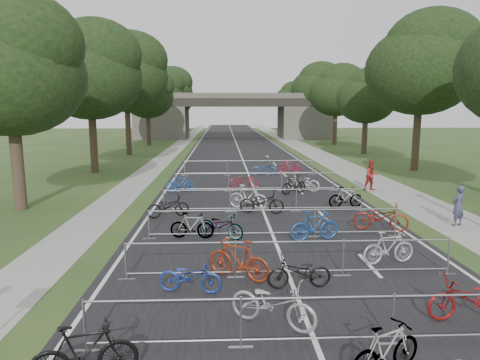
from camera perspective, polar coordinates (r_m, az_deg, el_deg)
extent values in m
cube|color=black|center=(54.53, -0.36, 4.55)|extent=(11.00, 140.00, 0.01)
cube|color=gray|center=(55.39, 7.97, 4.54)|extent=(3.00, 140.00, 0.01)
cube|color=gray|center=(54.79, -8.25, 4.48)|extent=(2.00, 140.00, 0.01)
cube|color=silver|center=(54.53, -0.36, 4.55)|extent=(0.12, 140.00, 0.00)
cube|color=#4C4A44|center=(69.99, -10.33, 7.55)|extent=(8.00, 8.00, 5.00)
cube|color=#4C4A44|center=(70.61, 8.66, 7.61)|extent=(8.00, 8.00, 5.00)
cube|color=black|center=(69.32, -0.80, 10.25)|extent=(30.00, 8.00, 1.20)
cube|color=#4C4A44|center=(65.54, -0.71, 11.16)|extent=(30.00, 0.40, 0.90)
cube|color=#4C4A44|center=(73.14, -0.89, 11.00)|extent=(30.00, 0.40, 0.90)
cylinder|color=#33261C|center=(22.62, -27.52, 1.72)|extent=(0.56, 0.56, 4.20)
ellipsoid|color=black|center=(22.51, -28.34, 12.16)|extent=(6.72, 6.72, 5.51)
sphere|color=black|center=(21.93, -27.75, 15.84)|extent=(5.38, 5.38, 5.38)
sphere|color=black|center=(23.13, -28.76, 9.93)|extent=(4.37, 4.37, 4.37)
cylinder|color=#33261C|center=(33.78, -18.96, 4.97)|extent=(0.56, 0.56, 4.72)
ellipsoid|color=black|center=(33.77, -19.40, 12.82)|extent=(7.56, 7.56, 6.20)
sphere|color=black|center=(33.26, -18.78, 15.53)|extent=(6.05, 6.05, 6.05)
sphere|color=black|center=(34.34, -19.87, 11.15)|extent=(4.91, 4.91, 4.91)
cylinder|color=#33261C|center=(35.62, 22.45, 5.29)|extent=(0.56, 0.56, 5.11)
ellipsoid|color=black|center=(35.66, 22.97, 13.33)|extent=(8.18, 8.18, 6.70)
sphere|color=black|center=(35.64, 24.41, 15.89)|extent=(6.54, 6.54, 6.54)
sphere|color=black|center=(35.85, 21.78, 11.74)|extent=(5.31, 5.31, 5.31)
cylinder|color=#33261C|center=(45.38, -14.68, 6.55)|extent=(0.56, 0.56, 5.25)
ellipsoid|color=black|center=(45.43, -14.96, 13.04)|extent=(8.40, 8.40, 6.89)
sphere|color=black|center=(44.96, -14.42, 15.26)|extent=(6.72, 6.72, 6.72)
sphere|color=black|center=(45.96, -15.39, 11.67)|extent=(5.46, 5.46, 5.46)
cylinder|color=#33261C|center=(46.81, 16.28, 5.71)|extent=(0.56, 0.56, 3.85)
ellipsoid|color=black|center=(46.73, 16.50, 10.32)|extent=(6.16, 6.16, 5.05)
sphere|color=black|center=(46.50, 17.49, 11.80)|extent=(4.93, 4.93, 4.93)
sphere|color=black|center=(47.04, 15.67, 9.41)|extent=(4.00, 4.00, 4.00)
cylinder|color=#33261C|center=(57.17, -12.11, 6.68)|extent=(0.56, 0.56, 4.20)
ellipsoid|color=black|center=(57.13, -12.26, 10.80)|extent=(6.72, 6.72, 5.51)
sphere|color=black|center=(56.59, -11.78, 12.20)|extent=(5.38, 5.38, 5.38)
sphere|color=black|center=(57.69, -12.64, 9.94)|extent=(4.37, 4.37, 4.37)
cylinder|color=#33261C|center=(58.28, 12.54, 6.85)|extent=(0.56, 0.56, 4.48)
ellipsoid|color=black|center=(58.25, 12.70, 11.17)|extent=(7.17, 7.17, 5.88)
sphere|color=black|center=(57.99, 13.47, 12.57)|extent=(5.73, 5.73, 5.73)
sphere|color=black|center=(58.59, 12.06, 10.30)|extent=(4.66, 4.66, 4.66)
cylinder|color=#33261C|center=(69.01, -10.44, 7.41)|extent=(0.56, 0.56, 4.72)
ellipsoid|color=black|center=(69.00, -10.56, 11.25)|extent=(7.56, 7.56, 6.20)
sphere|color=black|center=(68.49, -10.15, 12.55)|extent=(6.05, 6.05, 6.05)
sphere|color=black|center=(69.54, -10.89, 10.45)|extent=(4.91, 4.91, 4.91)
cylinder|color=#33261C|center=(69.93, 10.03, 7.61)|extent=(0.56, 0.56, 5.11)
ellipsoid|color=black|center=(69.95, 10.15, 11.71)|extent=(8.18, 8.18, 6.70)
sphere|color=black|center=(69.68, 10.78, 13.04)|extent=(6.54, 6.54, 6.54)
sphere|color=black|center=(70.30, 9.64, 10.88)|extent=(5.31, 5.31, 5.31)
cylinder|color=#33261C|center=(80.89, -9.26, 7.92)|extent=(0.56, 0.56, 5.25)
ellipsoid|color=black|center=(80.92, -9.36, 11.56)|extent=(8.40, 8.40, 6.89)
sphere|color=black|center=(80.44, -9.00, 12.78)|extent=(6.72, 6.72, 6.72)
sphere|color=black|center=(81.45, -9.65, 10.80)|extent=(5.46, 5.46, 5.46)
cylinder|color=#33261C|center=(81.71, 8.22, 7.47)|extent=(0.56, 0.56, 3.85)
ellipsoid|color=black|center=(81.66, 8.29, 10.12)|extent=(6.16, 6.16, 5.05)
sphere|color=black|center=(81.31, 8.80, 10.98)|extent=(4.93, 4.93, 4.93)
sphere|color=black|center=(82.06, 7.86, 9.59)|extent=(4.00, 4.00, 4.00)
cylinder|color=#33261C|center=(92.83, -8.37, 7.81)|extent=(0.56, 0.56, 4.20)
ellipsoid|color=black|center=(92.80, -8.43, 10.35)|extent=(6.72, 6.72, 5.51)
sphere|color=black|center=(92.28, -8.11, 11.20)|extent=(5.38, 5.38, 5.38)
sphere|color=black|center=(93.34, -8.69, 9.83)|extent=(4.37, 4.37, 4.37)
cylinder|color=#33261C|center=(93.52, 6.88, 7.94)|extent=(0.56, 0.56, 4.48)
ellipsoid|color=black|center=(93.50, 6.94, 10.63)|extent=(7.17, 7.17, 5.88)
sphere|color=black|center=(93.15, 7.37, 11.51)|extent=(5.73, 5.73, 5.73)
sphere|color=black|center=(93.90, 6.57, 10.09)|extent=(4.66, 4.66, 4.66)
cylinder|color=#93969A|center=(8.92, 10.38, -15.17)|extent=(9.20, 0.04, 0.04)
cylinder|color=#93969A|center=(9.31, 10.21, -20.04)|extent=(9.20, 0.04, 0.04)
cylinder|color=#93969A|center=(9.35, -20.00, -17.80)|extent=(0.05, 0.05, 1.10)
cube|color=#93969A|center=(9.60, -19.81, -20.65)|extent=(0.50, 0.08, 0.03)
cylinder|color=#93969A|center=(8.95, 0.13, -18.48)|extent=(0.05, 0.05, 1.10)
cube|color=#93969A|center=(9.21, 0.13, -21.42)|extent=(0.50, 0.08, 0.03)
cylinder|color=#93969A|center=(9.57, 19.70, -17.12)|extent=(0.05, 0.05, 1.10)
cube|color=#93969A|center=(9.82, 19.52, -19.92)|extent=(0.50, 0.08, 0.03)
cylinder|color=#93969A|center=(12.22, 6.67, -8.17)|extent=(9.20, 0.04, 0.04)
cylinder|color=#93969A|center=(12.51, 6.59, -11.97)|extent=(9.20, 0.04, 0.04)
cylinder|color=#93969A|center=(12.54, -15.00, -10.39)|extent=(0.05, 0.05, 1.10)
cube|color=#93969A|center=(12.73, -14.89, -12.66)|extent=(0.50, 0.08, 0.03)
cylinder|color=#93969A|center=(12.24, -0.61, -10.54)|extent=(0.05, 0.05, 1.10)
cube|color=#93969A|center=(12.44, -0.60, -12.86)|extent=(0.50, 0.08, 0.03)
cylinder|color=#93969A|center=(12.70, 13.58, -10.06)|extent=(0.05, 0.05, 1.10)
cube|color=#93969A|center=(12.89, 13.48, -12.30)|extent=(0.50, 0.08, 0.03)
cylinder|color=#93969A|center=(13.84, 26.04, -9.14)|extent=(0.05, 0.05, 1.10)
cube|color=#93969A|center=(14.02, 25.88, -11.22)|extent=(0.50, 0.08, 0.03)
cylinder|color=#93969A|center=(15.85, 4.53, -4.00)|extent=(9.20, 0.04, 0.04)
cylinder|color=#93969A|center=(16.07, 4.49, -7.02)|extent=(9.20, 0.04, 0.04)
cylinder|color=#93969A|center=(16.09, -12.07, -5.82)|extent=(0.05, 0.05, 1.10)
cube|color=#93969A|center=(16.24, -12.00, -7.64)|extent=(0.50, 0.08, 0.03)
cylinder|color=#93969A|center=(15.86, -1.03, -5.83)|extent=(0.05, 0.05, 1.10)
cube|color=#93969A|center=(16.01, -1.02, -7.67)|extent=(0.50, 0.08, 0.03)
cylinder|color=#93969A|center=(16.22, 9.92, -5.62)|extent=(0.05, 0.05, 1.10)
cube|color=#93969A|center=(16.37, 9.87, -7.43)|extent=(0.50, 0.08, 0.03)
cylinder|color=#93969A|center=(17.13, 20.04, -5.25)|extent=(0.05, 0.05, 1.10)
cube|color=#93969A|center=(17.27, 19.94, -6.97)|extent=(0.50, 0.08, 0.03)
cylinder|color=#93969A|center=(19.73, 3.16, -1.29)|extent=(9.20, 0.04, 0.04)
cylinder|color=#93969A|center=(19.92, 3.13, -3.75)|extent=(9.20, 0.04, 0.04)
cylinder|color=#93969A|center=(19.93, -10.15, -2.78)|extent=(0.05, 0.05, 1.10)
cube|color=#93969A|center=(20.05, -10.11, -4.28)|extent=(0.50, 0.08, 0.03)
cylinder|color=#93969A|center=(19.75, -1.30, -2.75)|extent=(0.05, 0.05, 1.10)
cube|color=#93969A|center=(19.87, -1.29, -4.26)|extent=(0.50, 0.08, 0.03)
cylinder|color=#93969A|center=(20.04, 7.52, -2.65)|extent=(0.05, 0.05, 1.10)
cube|color=#93969A|center=(20.16, 7.48, -4.14)|extent=(0.50, 0.08, 0.03)
cylinder|color=#93969A|center=(20.78, 15.89, -2.50)|extent=(0.05, 0.05, 1.10)
cube|color=#93969A|center=(20.89, 15.82, -3.93)|extent=(0.50, 0.08, 0.03)
cylinder|color=#93969A|center=(24.64, 2.05, 0.90)|extent=(9.20, 0.04, 0.04)
cylinder|color=#93969A|center=(24.79, 2.04, -1.09)|extent=(9.20, 0.04, 0.04)
cylinder|color=#93969A|center=(24.80, -8.61, -0.32)|extent=(0.05, 0.05, 1.10)
cube|color=#93969A|center=(24.90, -8.58, -1.53)|extent=(0.50, 0.08, 0.03)
cylinder|color=#93969A|center=(24.66, -1.51, -0.27)|extent=(0.05, 0.05, 1.10)
cube|color=#93969A|center=(24.75, -1.51, -1.49)|extent=(0.50, 0.08, 0.03)
cylinder|color=#93969A|center=(24.89, 5.57, -0.22)|extent=(0.05, 0.05, 1.10)
cube|color=#93969A|center=(24.98, 5.55, -1.43)|extent=(0.50, 0.08, 0.03)
cylinder|color=#93969A|center=(25.49, 12.41, -0.17)|extent=(0.05, 0.05, 1.10)
cube|color=#93969A|center=(25.58, 12.37, -1.35)|extent=(0.50, 0.08, 0.03)
cylinder|color=#93969A|center=(30.58, 1.20, 2.59)|extent=(9.20, 0.04, 0.04)
cylinder|color=#93969A|center=(30.69, 1.19, 0.98)|extent=(9.20, 0.04, 0.04)
cylinder|color=#93969A|center=(30.70, -7.41, 1.60)|extent=(0.05, 0.05, 1.10)
cube|color=#93969A|center=(30.78, -7.39, 0.61)|extent=(0.50, 0.08, 0.03)
cylinder|color=#93969A|center=(30.58, -1.68, 1.64)|extent=(0.05, 0.05, 1.10)
cube|color=#93969A|center=(30.66, -1.67, 0.65)|extent=(0.50, 0.08, 0.03)
cylinder|color=#93969A|center=(30.77, 4.04, 1.67)|extent=(0.05, 0.05, 1.10)
cube|color=#93969A|center=(30.85, 4.03, 0.69)|extent=(0.50, 0.08, 0.03)
cylinder|color=#93969A|center=(31.26, 9.64, 1.68)|extent=(0.05, 0.05, 1.10)
cube|color=#93969A|center=(31.34, 9.61, 0.72)|extent=(0.50, 0.08, 0.03)
imported|color=black|center=(8.43, -20.10, -20.97)|extent=(1.92, 1.00, 1.11)
imported|color=#9998A0|center=(9.77, 4.44, -16.12)|extent=(2.11, 1.61, 1.06)
imported|color=#93969A|center=(8.61, 18.89, -20.70)|extent=(1.68, 1.11, 0.98)
imported|color=maroon|center=(11.25, 28.34, -13.79)|extent=(1.98, 0.74, 1.03)
imported|color=navy|center=(11.45, -6.68, -12.66)|extent=(1.75, 0.86, 0.88)
imported|color=maroon|center=(12.14, -0.20, -10.56)|extent=(1.94, 1.48, 1.17)
imported|color=black|center=(11.71, 7.93, -12.11)|extent=(1.76, 0.71, 0.90)
imported|color=#AEAFB6|center=(14.06, 19.22, -8.55)|extent=(1.78, 0.80, 1.03)
imported|color=#93969A|center=(15.90, -6.43, -6.08)|extent=(1.66, 0.64, 0.97)
imported|color=#93969A|center=(15.88, -2.53, -6.09)|extent=(1.89, 1.44, 0.95)
imported|color=#1A4791|center=(15.74, 9.95, -6.06)|extent=(1.92, 0.91, 1.11)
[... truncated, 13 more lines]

